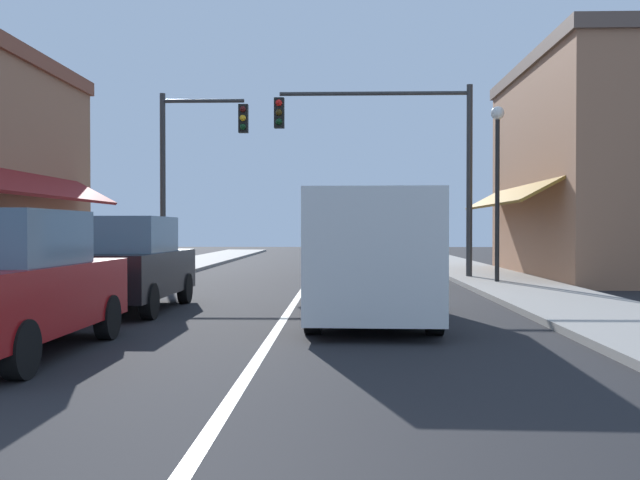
# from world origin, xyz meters

# --- Properties ---
(ground_plane) EXTENTS (80.00, 80.00, 0.00)m
(ground_plane) POSITION_xyz_m (0.00, 18.00, 0.00)
(ground_plane) COLOR black
(sidewalk_left) EXTENTS (2.60, 56.00, 0.12)m
(sidewalk_left) POSITION_xyz_m (-5.50, 18.00, 0.06)
(sidewalk_left) COLOR gray
(sidewalk_left) RESTS_ON ground
(sidewalk_right) EXTENTS (2.60, 56.00, 0.12)m
(sidewalk_right) POSITION_xyz_m (5.50, 18.00, 0.06)
(sidewalk_right) COLOR gray
(sidewalk_right) RESTS_ON ground
(lane_center_stripe) EXTENTS (0.14, 52.00, 0.01)m
(lane_center_stripe) POSITION_xyz_m (0.00, 18.00, 0.00)
(lane_center_stripe) COLOR silver
(lane_center_stripe) RESTS_ON ground
(storefront_right_block) EXTENTS (5.97, 10.20, 6.90)m
(storefront_right_block) POSITION_xyz_m (9.12, 20.00, 3.45)
(storefront_right_block) COLOR #9E6B4C
(storefront_right_block) RESTS_ON ground
(parked_car_nearest_left) EXTENTS (1.80, 4.11, 1.77)m
(parked_car_nearest_left) POSITION_xyz_m (-3.07, 5.39, 0.88)
(parked_car_nearest_left) COLOR maroon
(parked_car_nearest_left) RESTS_ON ground
(parked_car_second_left) EXTENTS (1.80, 4.11, 1.77)m
(parked_car_second_left) POSITION_xyz_m (-3.06, 10.28, 0.88)
(parked_car_second_left) COLOR black
(parked_car_second_left) RESTS_ON ground
(van_in_lane) EXTENTS (2.11, 5.23, 2.12)m
(van_in_lane) POSITION_xyz_m (1.50, 8.93, 1.15)
(van_in_lane) COLOR silver
(van_in_lane) RESTS_ON ground
(traffic_signal_mast_arm) EXTENTS (5.93, 0.50, 5.85)m
(traffic_signal_mast_arm) POSITION_xyz_m (2.75, 18.58, 4.05)
(traffic_signal_mast_arm) COLOR #333333
(traffic_signal_mast_arm) RESTS_ON ground
(traffic_signal_left_corner) EXTENTS (2.88, 0.50, 5.90)m
(traffic_signal_left_corner) POSITION_xyz_m (-3.91, 19.96, 3.86)
(traffic_signal_left_corner) COLOR #333333
(traffic_signal_left_corner) RESTS_ON ground
(street_lamp_right_mid) EXTENTS (0.36, 0.36, 4.83)m
(street_lamp_right_mid) POSITION_xyz_m (5.17, 16.45, 3.25)
(street_lamp_right_mid) COLOR black
(street_lamp_right_mid) RESTS_ON ground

